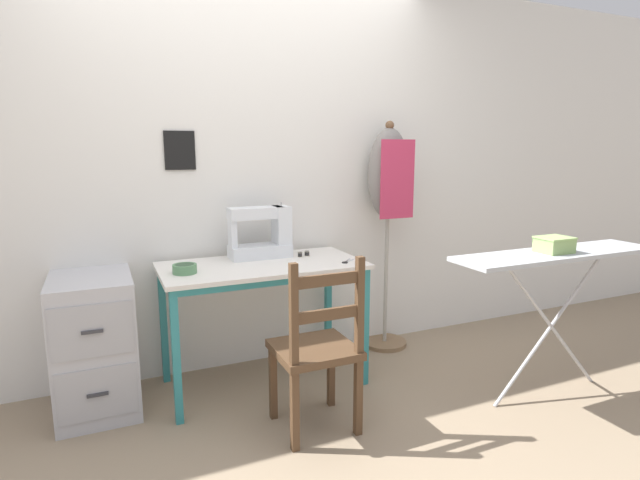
{
  "coord_description": "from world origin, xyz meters",
  "views": [
    {
      "loc": [
        -0.85,
        -2.47,
        1.42
      ],
      "look_at": [
        0.36,
        0.27,
        0.87
      ],
      "focal_mm": 28.0,
      "sensor_mm": 36.0,
      "label": 1
    }
  ],
  "objects_px": {
    "thread_spool_near_machine": "(300,255)",
    "sewing_machine": "(263,234)",
    "ironing_board": "(557,260)",
    "dress_form": "(388,187)",
    "wooden_chair": "(317,350)",
    "storage_box": "(554,245)",
    "filing_cabinet": "(95,344)",
    "thread_spool_mid_table": "(307,254)",
    "fabric_bowl": "(185,269)",
    "scissors": "(346,262)"
  },
  "relations": [
    {
      "from": "wooden_chair",
      "to": "sewing_machine",
      "type": "bearing_deg",
      "value": 91.7
    },
    {
      "from": "wooden_chair",
      "to": "thread_spool_mid_table",
      "type": "bearing_deg",
      "value": 71.22
    },
    {
      "from": "thread_spool_mid_table",
      "to": "thread_spool_near_machine",
      "type": "bearing_deg",
      "value": -166.01
    },
    {
      "from": "sewing_machine",
      "to": "scissors",
      "type": "distance_m",
      "value": 0.55
    },
    {
      "from": "ironing_board",
      "to": "storage_box",
      "type": "distance_m",
      "value": 0.1
    },
    {
      "from": "thread_spool_mid_table",
      "to": "dress_form",
      "type": "height_order",
      "value": "dress_form"
    },
    {
      "from": "thread_spool_near_machine",
      "to": "sewing_machine",
      "type": "bearing_deg",
      "value": 156.35
    },
    {
      "from": "wooden_chair",
      "to": "thread_spool_near_machine",
      "type": "bearing_deg",
      "value": 74.93
    },
    {
      "from": "thread_spool_mid_table",
      "to": "filing_cabinet",
      "type": "relative_size",
      "value": 0.05
    },
    {
      "from": "dress_form",
      "to": "ironing_board",
      "type": "distance_m",
      "value": 1.19
    },
    {
      "from": "filing_cabinet",
      "to": "ironing_board",
      "type": "distance_m",
      "value": 2.6
    },
    {
      "from": "fabric_bowl",
      "to": "filing_cabinet",
      "type": "height_order",
      "value": "fabric_bowl"
    },
    {
      "from": "thread_spool_mid_table",
      "to": "ironing_board",
      "type": "distance_m",
      "value": 1.46
    },
    {
      "from": "wooden_chair",
      "to": "ironing_board",
      "type": "distance_m",
      "value": 1.45
    },
    {
      "from": "sewing_machine",
      "to": "dress_form",
      "type": "bearing_deg",
      "value": 2.91
    },
    {
      "from": "scissors",
      "to": "thread_spool_near_machine",
      "type": "xyz_separation_m",
      "value": [
        -0.2,
        0.25,
        0.01
      ]
    },
    {
      "from": "fabric_bowl",
      "to": "storage_box",
      "type": "height_order",
      "value": "storage_box"
    },
    {
      "from": "wooden_chair",
      "to": "filing_cabinet",
      "type": "height_order",
      "value": "wooden_chair"
    },
    {
      "from": "ironing_board",
      "to": "scissors",
      "type": "bearing_deg",
      "value": 147.46
    },
    {
      "from": "scissors",
      "to": "ironing_board",
      "type": "xyz_separation_m",
      "value": [
        1.0,
        -0.64,
        0.05
      ]
    },
    {
      "from": "thread_spool_near_machine",
      "to": "filing_cabinet",
      "type": "xyz_separation_m",
      "value": [
        -1.21,
        -0.0,
        -0.39
      ]
    },
    {
      "from": "fabric_bowl",
      "to": "filing_cabinet",
      "type": "relative_size",
      "value": 0.17
    },
    {
      "from": "wooden_chair",
      "to": "ironing_board",
      "type": "xyz_separation_m",
      "value": [
        1.39,
        -0.2,
        0.37
      ]
    },
    {
      "from": "sewing_machine",
      "to": "thread_spool_mid_table",
      "type": "xyz_separation_m",
      "value": [
        0.26,
        -0.08,
        -0.13
      ]
    },
    {
      "from": "dress_form",
      "to": "storage_box",
      "type": "distance_m",
      "value": 1.15
    },
    {
      "from": "ironing_board",
      "to": "dress_form",
      "type": "bearing_deg",
      "value": 115.26
    },
    {
      "from": "filing_cabinet",
      "to": "storage_box",
      "type": "relative_size",
      "value": 4.04
    },
    {
      "from": "scissors",
      "to": "ironing_board",
      "type": "distance_m",
      "value": 1.19
    },
    {
      "from": "wooden_chair",
      "to": "dress_form",
      "type": "bearing_deg",
      "value": 42.31
    },
    {
      "from": "fabric_bowl",
      "to": "dress_form",
      "type": "distance_m",
      "value": 1.52
    },
    {
      "from": "wooden_chair",
      "to": "filing_cabinet",
      "type": "distance_m",
      "value": 1.23
    },
    {
      "from": "wooden_chair",
      "to": "dress_form",
      "type": "height_order",
      "value": "dress_form"
    },
    {
      "from": "thread_spool_mid_table",
      "to": "dress_form",
      "type": "bearing_deg",
      "value": 10.6
    },
    {
      "from": "storage_box",
      "to": "thread_spool_mid_table",
      "type": "bearing_deg",
      "value": 141.07
    },
    {
      "from": "dress_form",
      "to": "ironing_board",
      "type": "relative_size",
      "value": 1.24
    },
    {
      "from": "thread_spool_near_machine",
      "to": "ironing_board",
      "type": "height_order",
      "value": "ironing_board"
    },
    {
      "from": "thread_spool_near_machine",
      "to": "filing_cabinet",
      "type": "height_order",
      "value": "thread_spool_near_machine"
    },
    {
      "from": "scissors",
      "to": "dress_form",
      "type": "height_order",
      "value": "dress_form"
    },
    {
      "from": "scissors",
      "to": "wooden_chair",
      "type": "xyz_separation_m",
      "value": [
        -0.39,
        -0.44,
        -0.33
      ]
    },
    {
      "from": "sewing_machine",
      "to": "storage_box",
      "type": "bearing_deg",
      "value": -35.43
    },
    {
      "from": "scissors",
      "to": "wooden_chair",
      "type": "height_order",
      "value": "wooden_chair"
    },
    {
      "from": "thread_spool_mid_table",
      "to": "sewing_machine",
      "type": "bearing_deg",
      "value": 163.4
    },
    {
      "from": "scissors",
      "to": "dress_form",
      "type": "xyz_separation_m",
      "value": [
        0.52,
        0.39,
        0.41
      ]
    },
    {
      "from": "scissors",
      "to": "storage_box",
      "type": "distance_m",
      "value": 1.17
    },
    {
      "from": "wooden_chair",
      "to": "dress_form",
      "type": "relative_size",
      "value": 0.57
    },
    {
      "from": "wooden_chair",
      "to": "filing_cabinet",
      "type": "bearing_deg",
      "value": 146.12
    },
    {
      "from": "thread_spool_near_machine",
      "to": "thread_spool_mid_table",
      "type": "bearing_deg",
      "value": 13.99
    },
    {
      "from": "filing_cabinet",
      "to": "ironing_board",
      "type": "bearing_deg",
      "value": -20.19
    },
    {
      "from": "thread_spool_mid_table",
      "to": "ironing_board",
      "type": "bearing_deg",
      "value": -38.02
    },
    {
      "from": "storage_box",
      "to": "wooden_chair",
      "type": "bearing_deg",
      "value": 171.48
    }
  ]
}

